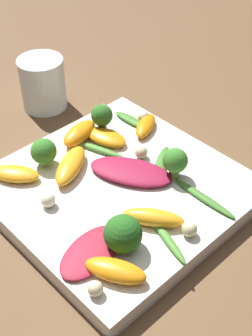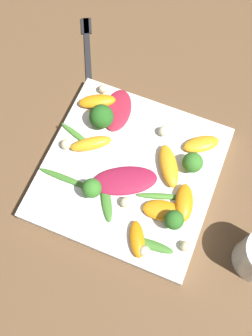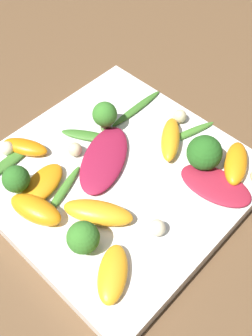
# 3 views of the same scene
# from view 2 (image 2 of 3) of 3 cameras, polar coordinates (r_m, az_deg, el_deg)

# --- Properties ---
(ground_plane) EXTENTS (2.40, 2.40, 0.00)m
(ground_plane) POSITION_cam_2_polar(r_m,az_deg,el_deg) (0.69, 0.52, -1.09)
(ground_plane) COLOR brown
(plate) EXTENTS (0.29, 0.29, 0.02)m
(plate) POSITION_cam_2_polar(r_m,az_deg,el_deg) (0.67, 0.53, -0.72)
(plate) COLOR white
(plate) RESTS_ON ground_plane
(fork) EXTENTS (0.17, 0.10, 0.01)m
(fork) POSITION_cam_2_polar(r_m,az_deg,el_deg) (0.83, -5.64, 17.31)
(fork) COLOR #262628
(fork) RESTS_ON ground_plane
(radicchio_leaf_0) EXTENTS (0.09, 0.06, 0.01)m
(radicchio_leaf_0) POSITION_cam_2_polar(r_m,az_deg,el_deg) (0.71, -1.24, 8.40)
(radicchio_leaf_0) COLOR maroon
(radicchio_leaf_0) RESTS_ON plate
(radicchio_leaf_1) EXTENTS (0.10, 0.12, 0.01)m
(radicchio_leaf_1) POSITION_cam_2_polar(r_m,az_deg,el_deg) (0.65, -0.35, -1.80)
(radicchio_leaf_1) COLOR maroon
(radicchio_leaf_1) RESTS_ON plate
(orange_segment_0) EXTENTS (0.06, 0.07, 0.02)m
(orange_segment_0) POSITION_cam_2_polar(r_m,az_deg,el_deg) (0.69, 10.86, 3.43)
(orange_segment_0) COLOR orange
(orange_segment_0) RESTS_ON plate
(orange_segment_1) EXTENTS (0.06, 0.05, 0.02)m
(orange_segment_1) POSITION_cam_2_polar(r_m,az_deg,el_deg) (0.62, 1.62, -10.28)
(orange_segment_1) COLOR orange
(orange_segment_1) RESTS_ON plate
(orange_segment_2) EXTENTS (0.06, 0.07, 0.02)m
(orange_segment_2) POSITION_cam_2_polar(r_m,az_deg,el_deg) (0.72, -4.20, 9.63)
(orange_segment_2) COLOR orange
(orange_segment_2) RESTS_ON plate
(orange_segment_3) EXTENTS (0.05, 0.07, 0.01)m
(orange_segment_3) POSITION_cam_2_polar(r_m,az_deg,el_deg) (0.63, 5.29, -6.12)
(orange_segment_3) COLOR orange
(orange_segment_3) RESTS_ON plate
(orange_segment_4) EXTENTS (0.06, 0.07, 0.02)m
(orange_segment_4) POSITION_cam_2_polar(r_m,az_deg,el_deg) (0.68, -5.08, 3.54)
(orange_segment_4) COLOR orange
(orange_segment_4) RESTS_ON plate
(orange_segment_5) EXTENTS (0.07, 0.05, 0.02)m
(orange_segment_5) POSITION_cam_2_polar(r_m,az_deg,el_deg) (0.64, 8.44, -5.00)
(orange_segment_5) COLOR orange
(orange_segment_5) RESTS_ON plate
(orange_segment_6) EXTENTS (0.08, 0.07, 0.02)m
(orange_segment_6) POSITION_cam_2_polar(r_m,az_deg,el_deg) (0.66, 6.22, 0.33)
(orange_segment_6) COLOR orange
(orange_segment_6) RESTS_ON plate
(broccoli_floret_0) EXTENTS (0.03, 0.03, 0.04)m
(broccoli_floret_0) POSITION_cam_2_polar(r_m,az_deg,el_deg) (0.61, 6.97, -7.52)
(broccoli_floret_0) COLOR #7A9E51
(broccoli_floret_0) RESTS_ON plate
(broccoli_floret_1) EXTENTS (0.03, 0.03, 0.04)m
(broccoli_floret_1) POSITION_cam_2_polar(r_m,az_deg,el_deg) (0.63, -4.98, -2.98)
(broccoli_floret_1) COLOR #7A9E51
(broccoli_floret_1) RESTS_ON plate
(broccoli_floret_2) EXTENTS (0.03, 0.03, 0.04)m
(broccoli_floret_2) POSITION_cam_2_polar(r_m,az_deg,el_deg) (0.65, 9.65, 0.78)
(broccoli_floret_2) COLOR #84AD5B
(broccoli_floret_2) RESTS_ON plate
(broccoli_floret_3) EXTENTS (0.04, 0.04, 0.04)m
(broccoli_floret_3) POSITION_cam_2_polar(r_m,az_deg,el_deg) (0.68, -3.60, 7.46)
(broccoli_floret_3) COLOR #84AD5B
(broccoli_floret_3) RESTS_ON plate
(arugula_sprig_0) EXTENTS (0.03, 0.08, 0.01)m
(arugula_sprig_0) POSITION_cam_2_polar(r_m,az_deg,el_deg) (0.69, -6.95, 4.62)
(arugula_sprig_0) COLOR #47842D
(arugula_sprig_0) RESTS_ON plate
(arugula_sprig_1) EXTENTS (0.07, 0.05, 0.01)m
(arugula_sprig_1) POSITION_cam_2_polar(r_m,az_deg,el_deg) (0.64, -2.84, -4.89)
(arugula_sprig_1) COLOR #3D7528
(arugula_sprig_1) RESTS_ON plate
(arugula_sprig_2) EXTENTS (0.02, 0.07, 0.01)m
(arugula_sprig_2) POSITION_cam_2_polar(r_m,az_deg,el_deg) (0.62, 3.92, -11.14)
(arugula_sprig_2) COLOR #3D7528
(arugula_sprig_2) RESTS_ON plate
(arugula_sprig_3) EXTENTS (0.03, 0.08, 0.01)m
(arugula_sprig_3) POSITION_cam_2_polar(r_m,az_deg,el_deg) (0.65, 4.98, -4.09)
(arugula_sprig_3) COLOR #47842D
(arugula_sprig_3) RESTS_ON plate
(arugula_sprig_4) EXTENTS (0.01, 0.09, 0.01)m
(arugula_sprig_4) POSITION_cam_2_polar(r_m,az_deg,el_deg) (0.66, -8.87, -1.49)
(arugula_sprig_4) COLOR #3D7528
(arugula_sprig_4) RESTS_ON plate
(macadamia_nut_0) EXTENTS (0.02, 0.02, 0.02)m
(macadamia_nut_0) POSITION_cam_2_polar(r_m,az_deg,el_deg) (0.68, -8.79, 3.30)
(macadamia_nut_0) COLOR beige
(macadamia_nut_0) RESTS_ON plate
(macadamia_nut_1) EXTENTS (0.02, 0.02, 0.02)m
(macadamia_nut_1) POSITION_cam_2_polar(r_m,az_deg,el_deg) (0.69, 5.48, 5.37)
(macadamia_nut_1) COLOR beige
(macadamia_nut_1) RESTS_ON plate
(macadamia_nut_2) EXTENTS (0.02, 0.02, 0.02)m
(macadamia_nut_2) POSITION_cam_2_polar(r_m,az_deg,el_deg) (0.73, -3.38, 11.40)
(macadamia_nut_2) COLOR beige
(macadamia_nut_2) RESTS_ON plate
(macadamia_nut_3) EXTENTS (0.02, 0.02, 0.02)m
(macadamia_nut_3) POSITION_cam_2_polar(r_m,az_deg,el_deg) (0.62, 8.61, -11.19)
(macadamia_nut_3) COLOR beige
(macadamia_nut_3) RESTS_ON plate
(macadamia_nut_4) EXTENTS (0.02, 0.02, 0.02)m
(macadamia_nut_4) POSITION_cam_2_polar(r_m,az_deg,el_deg) (0.62, 2.69, -11.97)
(macadamia_nut_4) COLOR beige
(macadamia_nut_4) RESTS_ON plate
(macadamia_nut_5) EXTENTS (0.02, 0.02, 0.02)m
(macadamia_nut_5) POSITION_cam_2_polar(r_m,az_deg,el_deg) (0.63, -0.08, -4.99)
(macadamia_nut_5) COLOR beige
(macadamia_nut_5) RESTS_ON plate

